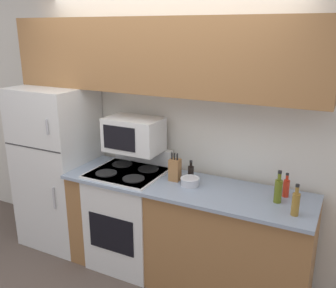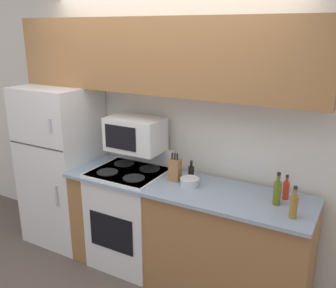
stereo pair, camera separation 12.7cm
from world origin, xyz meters
TOP-DOWN VIEW (x-y plane):
  - ground_plane at (0.00, 0.00)m, footprint 12.00×12.00m
  - wall_back at (0.00, 0.68)m, footprint 8.00×0.05m
  - lower_cabinets at (0.37, 0.30)m, footprint 2.19×0.64m
  - refrigerator at (-1.10, 0.32)m, footprint 0.73×0.67m
  - upper_cabinets at (0.00, 0.48)m, footprint 2.92×0.34m
  - stove at (-0.21, 0.29)m, footprint 0.65×0.62m
  - microwave at (-0.22, 0.42)m, footprint 0.52×0.34m
  - knife_block at (0.25, 0.34)m, footprint 0.09×0.08m
  - bowl at (0.41, 0.29)m, footprint 0.16×0.16m
  - bottle_hot_sauce at (1.19, 0.43)m, footprint 0.05×0.05m
  - bottle_vinegar at (1.30, 0.14)m, footprint 0.06×0.06m
  - bottle_olive_oil at (1.15, 0.30)m, footprint 0.06×0.06m
  - bottle_soy_sauce at (0.37, 0.41)m, footprint 0.05×0.05m

SIDE VIEW (x-z plane):
  - ground_plane at x=0.00m, z-range 0.00..0.00m
  - lower_cabinets at x=0.37m, z-range 0.00..0.94m
  - stove at x=-0.21m, z-range -0.06..1.05m
  - refrigerator at x=-1.10m, z-range 0.00..1.68m
  - bowl at x=0.41m, z-range 0.94..1.01m
  - bottle_soy_sauce at x=0.37m, z-range 0.92..1.10m
  - bottle_hot_sauce at x=1.19m, z-range 0.92..1.12m
  - bottle_vinegar at x=1.30m, z-range 0.91..1.15m
  - knife_block at x=0.25m, z-range 0.91..1.17m
  - bottle_olive_oil at x=1.15m, z-range 0.91..1.17m
  - wall_back at x=0.00m, z-range 0.00..2.55m
  - microwave at x=-0.22m, z-range 1.12..1.44m
  - upper_cabinets at x=0.00m, z-range 1.68..2.32m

